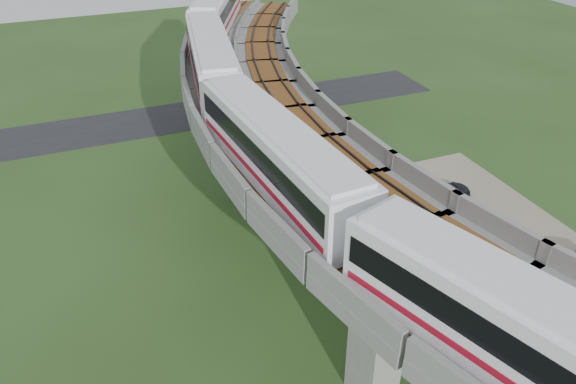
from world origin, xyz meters
The scene contains 13 objects.
ground centered at (0.00, 0.00, 0.00)m, with size 160.00×160.00×0.00m, color #2B461C.
dirt_lot centered at (14.00, -2.00, 0.02)m, with size 18.00×26.00×0.04m, color gray.
asphalt_road centered at (0.00, 30.00, 0.01)m, with size 60.00×8.00×0.03m, color #232326.
viaduct centered at (3.84, 0.00, 9.05)m, with size 19.58×73.98×11.40m.
metro_train centered at (0.40, 2.59, 12.31)m, with size 11.83×61.27×3.64m.
fence centered at (9.75, 0.00, 0.75)m, with size 3.87×38.73×1.50m.
tree_0 centered at (11.50, 21.43, 1.88)m, with size 2.23×2.23×2.83m.
tree_1 centered at (8.45, 16.06, 1.52)m, with size 1.83×1.83×2.31m.
tree_2 centered at (7.83, 8.73, 1.96)m, with size 2.20×2.20×2.90m.
tree_3 centered at (6.97, -2.03, 2.07)m, with size 3.12×3.12×3.40m.
tree_4 centered at (7.50, -7.72, 2.46)m, with size 3.13×3.13×3.79m.
car_white centered at (14.35, -10.22, 0.68)m, with size 1.51×3.74×1.28m, color white.
car_dark centered at (16.59, 4.59, 0.71)m, with size 1.89×4.64×1.35m, color black.
Camera 1 is at (-11.12, -27.77, 25.46)m, focal length 35.00 mm.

